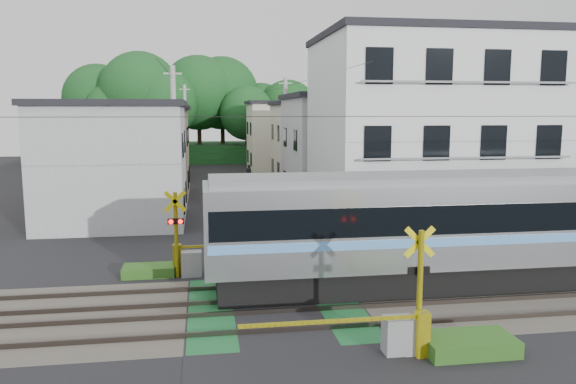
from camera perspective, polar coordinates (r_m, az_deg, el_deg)
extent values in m
plane|color=black|center=(16.99, -1.30, -11.63)|extent=(120.00, 120.00, 0.00)
cube|color=#47423A|center=(16.99, -1.30, -11.63)|extent=(120.00, 6.00, 0.00)
cube|color=black|center=(16.99, -1.30, -11.62)|extent=(5.20, 120.00, 0.00)
cube|color=#145126|center=(16.86, -7.85, -11.84)|extent=(1.30, 6.00, 0.00)
cube|color=#145126|center=(17.32, 5.07, -11.24)|extent=(1.30, 6.00, 0.00)
cube|color=#3F3833|center=(15.21, -0.34, -13.80)|extent=(120.00, 0.08, 0.14)
cube|color=#3F3833|center=(16.50, -1.07, -11.99)|extent=(120.00, 0.08, 0.14)
cube|color=#3F3833|center=(17.43, -1.52, -10.86)|extent=(120.00, 0.08, 0.14)
cube|color=#3F3833|center=(18.75, -2.06, -9.47)|extent=(120.00, 0.08, 0.14)
cube|color=black|center=(20.02, 18.68, -7.62)|extent=(17.38, 2.39, 0.91)
cube|color=black|center=(18.11, 0.30, -9.35)|extent=(2.41, 2.21, 0.60)
cube|color=#B5BABF|center=(19.63, 18.92, -2.66)|extent=(18.11, 2.82, 2.62)
cube|color=black|center=(19.57, 18.96, -1.76)|extent=(17.82, 2.86, 0.89)
cube|color=#5B99E5|center=(19.70, 18.87, -3.71)|extent=(17.93, 2.85, 0.28)
cube|color=slate|center=(19.42, 19.11, 1.48)|extent=(17.75, 2.31, 0.24)
cube|color=black|center=(17.34, -8.44, -2.38)|extent=(0.10, 2.42, 1.57)
cylinder|color=yellow|center=(13.92, 13.22, -9.88)|extent=(0.14, 0.14, 3.00)
cube|color=yellow|center=(13.69, 13.23, -4.97)|extent=(0.77, 0.05, 0.77)
cube|color=yellow|center=(13.69, 13.23, -4.97)|extent=(0.77, 0.05, 0.77)
cube|color=black|center=(13.87, 13.13, -7.79)|extent=(0.55, 0.05, 0.20)
sphere|color=#FF0C07|center=(13.86, 12.42, -7.77)|extent=(0.16, 0.16, 0.16)
sphere|color=#FF0C07|center=(13.98, 13.66, -7.68)|extent=(0.16, 0.16, 0.16)
cube|color=gray|center=(14.11, 11.13, -14.10)|extent=(0.70, 0.50, 0.90)
cube|color=yellow|center=(14.03, 13.48, -13.87)|extent=(0.30, 0.30, 1.10)
cube|color=yellow|center=(13.21, 4.24, -12.98)|extent=(4.20, 0.08, 0.08)
cylinder|color=yellow|center=(19.93, -11.29, -4.30)|extent=(0.14, 0.14, 3.00)
cube|color=yellow|center=(19.61, -11.40, -0.94)|extent=(0.77, 0.05, 0.77)
cube|color=yellow|center=(19.61, -11.40, -0.94)|extent=(0.77, 0.05, 0.77)
cube|color=black|center=(19.73, -11.34, -2.95)|extent=(0.55, 0.05, 0.20)
sphere|color=#FF0C07|center=(19.68, -11.81, -2.99)|extent=(0.16, 0.16, 0.16)
sphere|color=#FF0C07|center=(19.67, -10.88, -2.97)|extent=(0.16, 0.16, 0.16)
cube|color=gray|center=(20.17, -9.77, -7.19)|extent=(0.70, 0.50, 0.90)
cube|color=yellow|center=(20.40, -11.18, -6.76)|extent=(0.30, 0.30, 1.10)
cube|color=yellow|center=(20.31, -4.84, -5.38)|extent=(4.20, 0.08, 0.08)
cube|color=silver|center=(27.48, 13.91, 5.35)|extent=(10.00, 8.00, 9.00)
cube|color=black|center=(27.66, 14.25, 15.02)|extent=(10.20, 8.16, 0.30)
cube|color=black|center=(22.80, 8.93, -2.66)|extent=(1.10, 0.06, 1.40)
cube|color=black|center=(23.65, 14.60, -2.44)|extent=(1.10, 0.06, 1.40)
cube|color=black|center=(24.72, 19.83, -2.21)|extent=(1.10, 0.06, 1.40)
cube|color=black|center=(25.97, 24.58, -1.98)|extent=(1.10, 0.06, 1.40)
cube|color=gray|center=(24.09, 17.49, -3.81)|extent=(9.00, 0.06, 0.08)
cube|color=black|center=(22.43, 9.10, 4.89)|extent=(1.10, 0.06, 1.40)
cube|color=black|center=(23.29, 14.87, 4.84)|extent=(1.10, 0.06, 1.40)
cube|color=black|center=(24.38, 20.17, 4.75)|extent=(1.10, 0.06, 1.40)
cube|color=black|center=(25.65, 24.99, 4.63)|extent=(1.10, 0.06, 1.40)
cube|color=gray|center=(23.66, 17.81, 3.31)|extent=(9.00, 0.06, 0.08)
cube|color=black|center=(22.45, 9.28, 12.55)|extent=(1.10, 0.06, 1.40)
cube|color=black|center=(23.32, 15.15, 12.21)|extent=(1.10, 0.06, 1.40)
cube|color=black|center=(24.40, 20.53, 11.79)|extent=(1.10, 0.06, 1.40)
cube|color=black|center=(25.67, 25.40, 11.32)|extent=(1.10, 0.06, 1.40)
cube|color=gray|center=(23.61, 18.13, 10.58)|extent=(9.00, 0.06, 0.08)
cube|color=#ACAFB1|center=(30.30, -17.17, 2.63)|extent=(7.00, 7.00, 6.00)
cube|color=black|center=(30.17, -17.42, 8.59)|extent=(7.35, 7.35, 0.30)
cube|color=black|center=(28.46, -10.48, -0.93)|extent=(0.06, 1.00, 1.20)
cube|color=black|center=(31.92, -10.31, 0.06)|extent=(0.06, 1.00, 1.20)
cube|color=black|center=(28.16, -10.63, 4.70)|extent=(0.06, 1.00, 1.20)
cube|color=black|center=(31.65, -10.44, 5.09)|extent=(0.06, 1.00, 1.20)
cube|color=#ACAFB1|center=(35.07, 5.91, 4.09)|extent=(7.00, 8.00, 6.50)
cube|color=black|center=(34.99, 5.99, 9.65)|extent=(7.35, 8.40, 0.30)
cube|color=black|center=(32.60, 0.73, 0.36)|extent=(0.06, 1.00, 1.20)
cube|color=black|center=(36.51, -0.30, 1.22)|extent=(0.06, 1.00, 1.20)
cube|color=black|center=(32.33, 0.74, 5.29)|extent=(0.06, 1.00, 1.20)
cube|color=black|center=(36.28, -0.30, 5.61)|extent=(0.06, 1.00, 1.20)
cube|color=tan|center=(39.26, -16.00, 3.74)|extent=(8.00, 7.00, 5.80)
cube|color=black|center=(39.16, -16.18, 8.19)|extent=(8.40, 7.35, 0.30)
cube|color=black|center=(37.37, -10.10, 1.25)|extent=(0.06, 1.00, 1.20)
cube|color=black|center=(40.85, -9.99, 1.85)|extent=(0.06, 1.00, 1.20)
cube|color=black|center=(37.14, -10.21, 5.54)|extent=(0.06, 1.00, 1.20)
cube|color=black|center=(40.64, -10.09, 5.77)|extent=(0.06, 1.00, 1.20)
cube|color=beige|center=(44.89, 3.17, 4.83)|extent=(7.00, 7.00, 6.20)
cube|color=black|center=(44.81, 3.20, 8.98)|extent=(7.35, 7.35, 0.30)
cube|color=black|center=(42.72, -1.01, 2.25)|extent=(0.06, 1.00, 1.20)
cube|color=black|center=(46.17, -1.59, 2.70)|extent=(0.06, 1.00, 1.20)
cube|color=black|center=(42.51, -1.02, 6.00)|extent=(0.06, 1.00, 1.20)
cube|color=black|center=(45.98, -1.61, 6.17)|extent=(0.06, 1.00, 1.20)
cube|color=beige|center=(49.15, -14.33, 4.77)|extent=(7.00, 8.00, 6.00)
cube|color=black|center=(49.07, -14.47, 8.44)|extent=(7.35, 8.40, 0.30)
cube|color=black|center=(47.07, -10.21, 2.68)|extent=(0.06, 1.00, 1.20)
cube|color=black|center=(51.05, -10.10, 3.11)|extent=(0.06, 1.00, 1.20)
cube|color=black|center=(46.89, -10.29, 6.08)|extent=(0.06, 1.00, 1.20)
cube|color=black|center=(50.88, -10.18, 6.25)|extent=(0.06, 1.00, 1.20)
cube|color=beige|center=(54.58, 0.27, 5.56)|extent=(8.00, 7.00, 6.40)
cube|color=black|center=(54.52, 0.27, 9.08)|extent=(8.40, 7.35, 0.30)
cube|color=black|center=(52.48, -3.79, 3.35)|extent=(0.06, 1.00, 1.20)
cube|color=black|center=(55.96, -4.10, 3.66)|extent=(0.06, 1.00, 1.20)
cube|color=black|center=(52.32, -3.81, 6.41)|extent=(0.06, 1.00, 1.20)
cube|color=black|center=(55.80, -4.13, 6.52)|extent=(0.06, 1.00, 1.20)
cube|color=#194B1E|center=(66.05, -6.97, 4.06)|extent=(40.00, 10.00, 2.00)
cylinder|color=#332114|center=(66.36, -18.55, 5.20)|extent=(0.50, 0.50, 5.45)
sphere|color=#194B1E|center=(66.30, -18.72, 8.97)|extent=(7.63, 7.63, 7.63)
cylinder|color=#332114|center=(62.48, -17.05, 4.60)|extent=(0.50, 0.50, 4.36)
sphere|color=#194B1E|center=(62.37, -17.19, 7.80)|extent=(6.10, 6.10, 6.10)
cylinder|color=#332114|center=(62.30, -14.65, 5.44)|extent=(0.50, 0.50, 5.99)
sphere|color=#194B1E|center=(62.27, -14.82, 9.85)|extent=(8.39, 8.39, 8.39)
cylinder|color=#332114|center=(61.12, -12.34, 5.02)|extent=(0.50, 0.50, 5.03)
sphere|color=#194B1E|center=(61.04, -12.45, 8.79)|extent=(7.04, 7.04, 7.04)
cylinder|color=#332114|center=(64.72, -8.98, 5.69)|extent=(0.50, 0.50, 5.97)
sphere|color=#194B1E|center=(64.69, -9.08, 9.92)|extent=(8.35, 8.35, 8.35)
cylinder|color=#332114|center=(66.05, -6.65, 5.79)|extent=(0.50, 0.50, 5.97)
sphere|color=#194B1E|center=(66.02, -6.72, 9.94)|extent=(8.36, 8.36, 8.36)
cylinder|color=#332114|center=(61.99, -4.13, 4.86)|extent=(0.50, 0.50, 4.23)
sphere|color=#194B1E|center=(61.88, -4.17, 7.99)|extent=(5.93, 5.93, 5.93)
cylinder|color=#332114|center=(66.53, -2.71, 5.22)|extent=(0.50, 0.50, 4.50)
sphere|color=#194B1E|center=(66.44, -2.73, 8.32)|extent=(6.30, 6.30, 6.30)
cylinder|color=#332114|center=(64.36, 0.00, 5.18)|extent=(0.50, 0.50, 4.63)
sphere|color=#194B1E|center=(64.27, 0.00, 8.48)|extent=(6.48, 6.48, 6.48)
cylinder|color=#332114|center=(64.93, 3.04, 5.05)|extent=(0.50, 0.50, 4.29)
sphere|color=#194B1E|center=(64.83, 3.07, 8.08)|extent=(6.01, 6.01, 6.01)
cylinder|color=#332114|center=(64.95, 5.15, 5.45)|extent=(0.50, 0.50, 5.23)
sphere|color=#194B1E|center=(64.88, 5.20, 9.14)|extent=(7.33, 7.33, 7.33)
cube|color=black|center=(18.85, 16.69, 7.37)|extent=(60.00, 0.02, 0.02)
cylinder|color=#A5A5A0|center=(28.93, -11.44, 4.57)|extent=(0.26, 0.26, 8.00)
cube|color=#A5A5A0|center=(28.93, -11.64, 11.70)|extent=(0.90, 0.08, 0.08)
cylinder|color=#A5A5A0|center=(38.30, -0.26, 5.60)|extent=(0.26, 0.26, 8.00)
cube|color=#A5A5A0|center=(38.31, -0.26, 10.99)|extent=(0.90, 0.08, 0.08)
cylinder|color=#A5A5A0|center=(49.89, -10.36, 6.09)|extent=(0.26, 0.26, 8.00)
cube|color=#A5A5A0|center=(49.89, -10.46, 10.22)|extent=(0.90, 0.08, 0.08)
cube|color=black|center=(39.40, -10.89, 10.48)|extent=(0.02, 42.00, 0.02)
cube|color=black|center=(39.78, -0.59, 10.60)|extent=(0.02, 42.00, 0.02)
imported|color=black|center=(45.02, -4.01, 1.83)|extent=(0.64, 0.54, 1.49)
cube|color=#2D5E1E|center=(14.68, 17.84, -14.51)|extent=(2.20, 1.20, 0.40)
cube|color=#2D5E1E|center=(20.61, -13.95, -7.75)|extent=(1.80, 1.00, 0.36)
cube|color=#2D5E1E|center=(20.95, 10.21, -7.47)|extent=(1.50, 0.90, 0.30)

